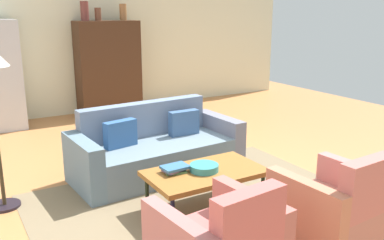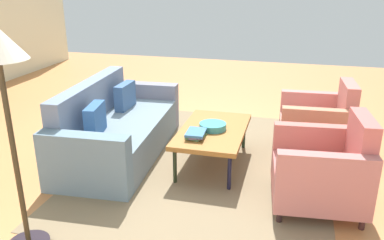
{
  "view_description": "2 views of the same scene",
  "coord_description": "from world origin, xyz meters",
  "px_view_note": "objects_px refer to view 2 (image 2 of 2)",
  "views": [
    {
      "loc": [
        -2.49,
        -3.98,
        2.02
      ],
      "look_at": [
        -0.1,
        0.07,
        0.78
      ],
      "focal_mm": 39.55,
      "sensor_mm": 36.0,
      "label": 1
    },
    {
      "loc": [
        -4.34,
        -1.38,
        2.0
      ],
      "look_at": [
        -0.33,
        -0.34,
        0.5
      ],
      "focal_mm": 37.36,
      "sensor_mm": 36.0,
      "label": 2
    }
  ],
  "objects_px": {
    "armchair_right": "(321,126)",
    "book_stack": "(196,134)",
    "coffee_table": "(213,132)",
    "armchair_left": "(326,171)",
    "fruit_bowl": "(213,126)",
    "couch": "(114,130)"
  },
  "relations": [
    {
      "from": "armchair_right",
      "to": "book_stack",
      "type": "height_order",
      "value": "armchair_right"
    },
    {
      "from": "coffee_table",
      "to": "armchair_left",
      "type": "relative_size",
      "value": 1.36
    },
    {
      "from": "fruit_bowl",
      "to": "couch",
      "type": "bearing_deg",
      "value": 89.54
    },
    {
      "from": "book_stack",
      "to": "coffee_table",
      "type": "bearing_deg",
      "value": -23.17
    },
    {
      "from": "armchair_left",
      "to": "book_stack",
      "type": "relative_size",
      "value": 3.18
    },
    {
      "from": "couch",
      "to": "coffee_table",
      "type": "xyz_separation_m",
      "value": [
        0.01,
        -1.19,
        0.1
      ]
    },
    {
      "from": "coffee_table",
      "to": "book_stack",
      "type": "height_order",
      "value": "book_stack"
    },
    {
      "from": "fruit_bowl",
      "to": "book_stack",
      "type": "bearing_deg",
      "value": 155.71
    },
    {
      "from": "couch",
      "to": "coffee_table",
      "type": "bearing_deg",
      "value": 86.89
    },
    {
      "from": "couch",
      "to": "armchair_left",
      "type": "xyz_separation_m",
      "value": [
        -0.59,
        -2.35,
        0.06
      ]
    },
    {
      "from": "couch",
      "to": "armchair_right",
      "type": "bearing_deg",
      "value": 101.16
    },
    {
      "from": "coffee_table",
      "to": "fruit_bowl",
      "type": "height_order",
      "value": "fruit_bowl"
    },
    {
      "from": "fruit_bowl",
      "to": "book_stack",
      "type": "xyz_separation_m",
      "value": [
        -0.27,
        0.12,
        0.0
      ]
    },
    {
      "from": "book_stack",
      "to": "armchair_left",
      "type": "bearing_deg",
      "value": -103.52
    },
    {
      "from": "couch",
      "to": "armchair_left",
      "type": "bearing_deg",
      "value": 72.6
    },
    {
      "from": "fruit_bowl",
      "to": "armchair_right",
      "type": "bearing_deg",
      "value": -62.06
    },
    {
      "from": "couch",
      "to": "armchair_left",
      "type": "height_order",
      "value": "armchair_left"
    },
    {
      "from": "couch",
      "to": "armchair_right",
      "type": "xyz_separation_m",
      "value": [
        0.61,
        -2.35,
        0.06
      ]
    },
    {
      "from": "armchair_left",
      "to": "armchair_right",
      "type": "xyz_separation_m",
      "value": [
        1.2,
        -0.0,
        0.0
      ]
    },
    {
      "from": "couch",
      "to": "coffee_table",
      "type": "height_order",
      "value": "couch"
    },
    {
      "from": "armchair_left",
      "to": "armchair_right",
      "type": "height_order",
      "value": "same"
    },
    {
      "from": "couch",
      "to": "fruit_bowl",
      "type": "relative_size",
      "value": 7.28
    }
  ]
}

